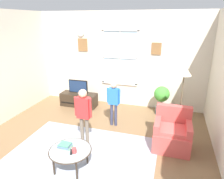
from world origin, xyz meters
TOP-DOWN VIEW (x-y plane):
  - ground_plane at (0.00, 0.00)m, footprint 5.86×5.81m
  - back_wall at (-0.00, 2.66)m, footprint 5.26×0.17m
  - area_rug at (-0.01, -0.28)m, footprint 2.99×2.16m
  - tv_stand at (-1.18, 2.04)m, footprint 1.16×0.44m
  - television at (-1.18, 2.04)m, footprint 0.63×0.08m
  - armchair at (1.74, 0.59)m, footprint 0.76×0.74m
  - coffee_table at (-0.02, -0.70)m, footprint 0.78×0.78m
  - book_stack at (-0.15, -0.65)m, footprint 0.26×0.18m
  - cup at (0.09, -0.76)m, footprint 0.08×0.08m
  - remote_near_books at (0.04, -0.77)m, footprint 0.09×0.14m
  - person_red_shirt at (-0.11, 0.11)m, footprint 0.39×0.18m
  - person_blue_shirt at (0.26, 1.13)m, footprint 0.36×0.16m
  - potted_plant_by_window at (1.40, 2.18)m, footprint 0.44×0.44m
  - floor_lamp at (1.88, 1.19)m, footprint 0.32×0.32m

SIDE VIEW (x-z plane):
  - ground_plane at x=0.00m, z-range -0.02..0.00m
  - area_rug at x=-0.01m, z-range 0.00..0.01m
  - tv_stand at x=-1.18m, z-range 0.00..0.42m
  - armchair at x=1.74m, z-range -0.11..0.76m
  - coffee_table at x=-0.02m, z-range 0.18..0.61m
  - remote_near_books at x=0.04m, z-range 0.42..0.44m
  - book_stack at x=-0.15m, z-range 0.42..0.49m
  - cup at x=0.09m, z-range 0.42..0.52m
  - potted_plant_by_window at x=1.40m, z-range 0.10..0.96m
  - television at x=-1.18m, z-range 0.44..0.88m
  - person_blue_shirt at x=0.26m, z-range 0.15..1.35m
  - person_red_shirt at x=-0.11m, z-range 0.17..1.47m
  - floor_lamp at x=1.88m, z-range 0.57..2.27m
  - back_wall at x=0.00m, z-range 0.00..2.93m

